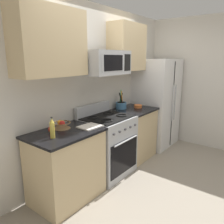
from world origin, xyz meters
name	(u,v)px	position (x,y,z in m)	size (l,w,h in m)	color
ground_plane	(144,186)	(0.00, 0.00, 0.00)	(16.00, 16.00, 0.00)	gray
wall_back	(88,90)	(0.00, 1.07, 1.30)	(8.00, 0.10, 2.60)	beige
counter_left	(66,166)	(-0.85, 0.68, 0.46)	(0.91, 0.64, 0.91)	tan
range_oven	(107,145)	(0.00, 0.68, 0.47)	(0.76, 0.68, 1.09)	#B2B5BA
counter_right	(133,133)	(0.77, 0.68, 0.46)	(0.75, 0.64, 0.91)	tan
refrigerator	(156,103)	(1.61, 0.66, 0.89)	(0.89, 0.75, 1.78)	silver
wall_right	(199,83)	(2.16, 0.00, 1.30)	(0.10, 8.00, 2.60)	beige
microwave	(105,63)	(0.00, 0.71, 1.73)	(0.75, 0.44, 0.34)	#B2B5BA
upper_cabinets_left	(50,42)	(-0.85, 0.85, 1.97)	(0.90, 0.34, 0.79)	tan
upper_cabinets_right	(127,48)	(0.77, 0.85, 1.97)	(0.74, 0.34, 0.79)	tan
utensil_crock	(121,105)	(0.65, 0.88, 0.98)	(0.19, 0.19, 0.34)	teal
fruit_basket	(62,124)	(-0.76, 0.83, 0.96)	(0.23, 0.23, 0.11)	brown
apple_loose	(52,129)	(-0.95, 0.79, 0.95)	(0.08, 0.08, 0.08)	red
cutting_board	(91,126)	(-0.48, 0.57, 0.92)	(0.33, 0.24, 0.02)	silver
bottle_oil	(52,128)	(-1.06, 0.62, 1.02)	(0.06, 0.06, 0.25)	gold
prep_bowl	(138,106)	(0.90, 0.68, 0.94)	(0.15, 0.15, 0.06)	#D1662D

